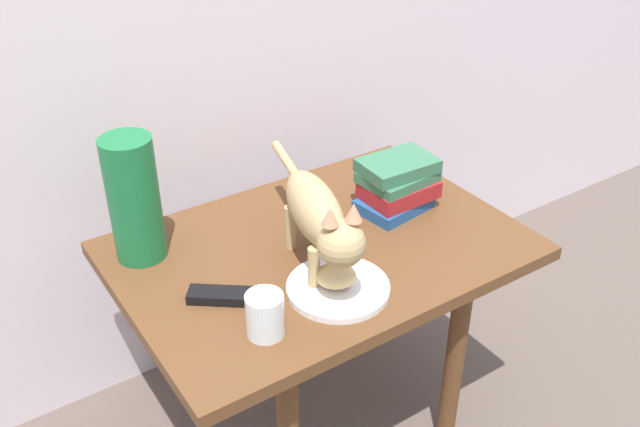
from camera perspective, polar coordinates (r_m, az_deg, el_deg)
The scene contains 9 objects.
ground_plane at distance 1.87m, azimuth 0.00°, elevation -16.08°, with size 6.00×6.00×0.00m, color brown.
side_table at distance 1.56m, azimuth 0.00°, elevation -4.64°, with size 0.86×0.59×0.53m.
plate at distance 1.39m, azimuth 1.47°, elevation -6.05°, with size 0.20×0.20×0.01m, color white.
bread_roll at distance 1.37m, azimuth 1.29°, elevation -5.08°, with size 0.08×0.06×0.05m, color #E0BC7A.
cat at distance 1.37m, azimuth -0.04°, elevation -0.27°, with size 0.17×0.47×0.23m.
book_stack at distance 1.63m, azimuth 6.26°, elevation 2.37°, with size 0.19×0.14×0.12m.
green_vase at distance 1.47m, azimuth -14.83°, elevation 1.12°, with size 0.10×0.10×0.27m, color #196B38.
candle_jar at distance 1.28m, azimuth -4.47°, elevation -8.34°, with size 0.07×0.07×0.08m.
tv_remote at distance 1.38m, azimuth -7.56°, elevation -6.63°, with size 0.15×0.04×0.02m, color black.
Camera 1 is at (-0.70, -1.05, 1.39)m, focal length 39.54 mm.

